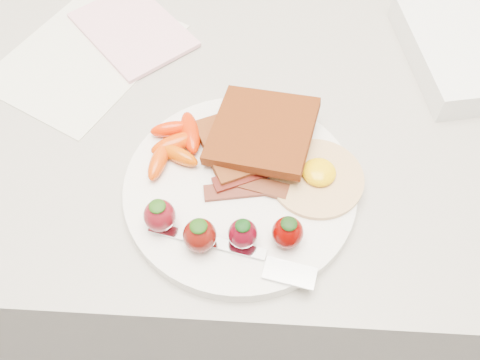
{
  "coord_description": "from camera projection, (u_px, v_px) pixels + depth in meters",
  "views": [
    {
      "loc": [
        0.01,
        1.22,
        1.44
      ],
      "look_at": [
        -0.01,
        1.55,
        0.93
      ],
      "focal_mm": 40.0,
      "sensor_mm": 36.0,
      "label": 1
    }
  ],
  "objects": [
    {
      "name": "toast_upper",
      "position": [
        262.0,
        131.0,
        0.63
      ],
      "size": [
        0.14,
        0.14,
        0.03
      ],
      "primitive_type": "cube",
      "rotation": [
        0.0,
        -0.1,
        -0.22
      ],
      "color": "#4F1805",
      "rests_on": "toast_lower"
    },
    {
      "name": "bacon_strips",
      "position": [
        247.0,
        183.0,
        0.61
      ],
      "size": [
        0.1,
        0.06,
        0.01
      ],
      "color": "#511316",
      "rests_on": "plate"
    },
    {
      "name": "toast_lower",
      "position": [
        245.0,
        142.0,
        0.64
      ],
      "size": [
        0.13,
        0.13,
        0.01
      ],
      "primitive_type": "cube",
      "rotation": [
        0.0,
        0.0,
        0.44
      ],
      "color": "#4E200C",
      "rests_on": "plate"
    },
    {
      "name": "baby_carrots",
      "position": [
        176.0,
        143.0,
        0.64
      ],
      "size": [
        0.07,
        0.11,
        0.02
      ],
      "color": "#C53400",
      "rests_on": "plate"
    },
    {
      "name": "fork",
      "position": [
        244.0,
        255.0,
        0.56
      ],
      "size": [
        0.18,
        0.07,
        0.0
      ],
      "color": "silver",
      "rests_on": "plate"
    },
    {
      "name": "fried_egg",
      "position": [
        317.0,
        176.0,
        0.62
      ],
      "size": [
        0.13,
        0.13,
        0.02
      ],
      "color": "beige",
      "rests_on": "plate"
    },
    {
      "name": "strawberries",
      "position": [
        219.0,
        229.0,
        0.56
      ],
      "size": [
        0.17,
        0.06,
        0.04
      ],
      "color": "maroon",
      "rests_on": "plate"
    },
    {
      "name": "counter",
      "position": [
        247.0,
        249.0,
        1.09
      ],
      "size": [
        2.0,
        0.6,
        0.9
      ],
      "primitive_type": "cube",
      "color": "gray",
      "rests_on": "ground"
    },
    {
      "name": "paper_sheet",
      "position": [
        86.0,
        54.0,
        0.76
      ],
      "size": [
        0.28,
        0.31,
        0.0
      ],
      "primitive_type": "cube",
      "rotation": [
        0.0,
        0.0,
        -0.48
      ],
      "color": "silver",
      "rests_on": "counter"
    },
    {
      "name": "notepad",
      "position": [
        133.0,
        30.0,
        0.78
      ],
      "size": [
        0.21,
        0.21,
        0.01
      ],
      "primitive_type": "cube",
      "rotation": [
        0.0,
        0.0,
        0.73
      ],
      "color": "#ECAAB7",
      "rests_on": "paper_sheet"
    },
    {
      "name": "plate",
      "position": [
        240.0,
        189.0,
        0.62
      ],
      "size": [
        0.27,
        0.27,
        0.02
      ],
      "primitive_type": "cylinder",
      "color": "white",
      "rests_on": "counter"
    }
  ]
}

